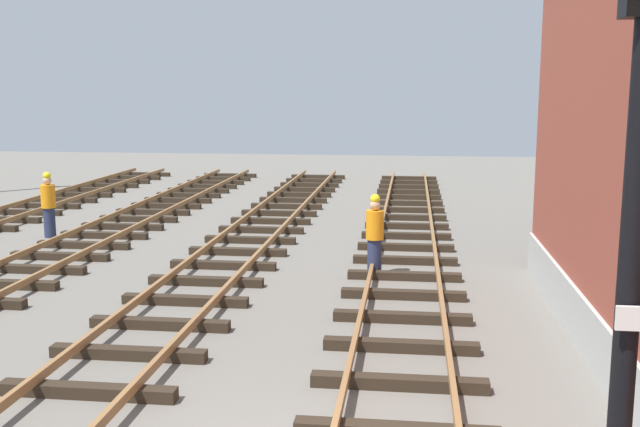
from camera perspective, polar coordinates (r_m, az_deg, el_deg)
The scene contains 3 objects.
signal_mast at distance 5.71m, azimuth 23.22°, elevation 2.90°, with size 0.36×0.40×5.76m.
track_worker_foreground at distance 16.65m, azimuth 4.22°, elevation -1.70°, with size 0.40×0.40×1.87m.
track_worker_distant at distance 22.33m, azimuth -20.11°, elevation 0.62°, with size 0.40×0.40×1.87m.
Camera 1 is at (1.10, -6.93, 4.18)m, focal length 41.71 mm.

